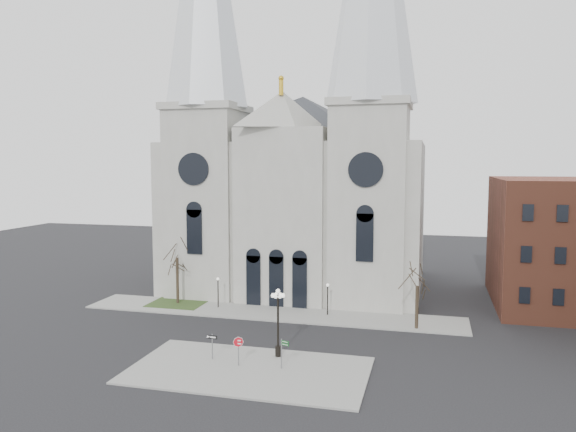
% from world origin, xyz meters
% --- Properties ---
extents(ground, '(160.00, 160.00, 0.00)m').
position_xyz_m(ground, '(0.00, 0.00, 0.00)').
color(ground, black).
rests_on(ground, ground).
extents(sidewalk_near, '(18.00, 10.00, 0.14)m').
position_xyz_m(sidewalk_near, '(3.00, -5.00, 0.07)').
color(sidewalk_near, gray).
rests_on(sidewalk_near, ground).
extents(sidewalk_far, '(40.00, 6.00, 0.14)m').
position_xyz_m(sidewalk_far, '(0.00, 11.00, 0.07)').
color(sidewalk_far, gray).
rests_on(sidewalk_far, ground).
extents(grass_patch, '(6.00, 5.00, 0.18)m').
position_xyz_m(grass_patch, '(-11.00, 12.00, 0.09)').
color(grass_patch, '#2E451D').
rests_on(grass_patch, ground).
extents(cathedral, '(33.00, 26.66, 54.00)m').
position_xyz_m(cathedral, '(0.00, 22.86, 18.48)').
color(cathedral, '#A2A096').
rests_on(cathedral, ground).
extents(bg_building_brick, '(14.00, 18.00, 14.00)m').
position_xyz_m(bg_building_brick, '(30.00, 22.00, 7.00)').
color(bg_building_brick, brown).
rests_on(bg_building_brick, ground).
extents(tree_left, '(3.20, 3.20, 7.50)m').
position_xyz_m(tree_left, '(-11.00, 12.00, 5.58)').
color(tree_left, black).
rests_on(tree_left, ground).
extents(tree_right, '(3.20, 3.20, 6.00)m').
position_xyz_m(tree_right, '(15.00, 9.00, 4.47)').
color(tree_right, black).
rests_on(tree_right, ground).
extents(ped_lamp_left, '(0.32, 0.32, 3.26)m').
position_xyz_m(ped_lamp_left, '(-6.00, 11.50, 2.33)').
color(ped_lamp_left, black).
rests_on(ped_lamp_left, sidewalk_far).
extents(ped_lamp_right, '(0.32, 0.32, 3.26)m').
position_xyz_m(ped_lamp_right, '(6.00, 11.50, 2.33)').
color(ped_lamp_right, black).
rests_on(ped_lamp_right, sidewalk_far).
extents(stop_sign, '(0.82, 0.09, 2.27)m').
position_xyz_m(stop_sign, '(1.98, -4.40, 1.77)').
color(stop_sign, slate).
rests_on(stop_sign, sidewalk_near).
extents(globe_lamp, '(1.35, 1.35, 5.56)m').
position_xyz_m(globe_lamp, '(4.40, -1.70, 3.63)').
color(globe_lamp, black).
rests_on(globe_lamp, sidewalk_near).
extents(one_way_sign, '(0.90, 0.11, 2.05)m').
position_xyz_m(one_way_sign, '(-0.51, -3.61, 1.54)').
color(one_way_sign, slate).
rests_on(one_way_sign, sidewalk_near).
extents(street_name_sign, '(0.70, 0.31, 2.31)m').
position_xyz_m(street_name_sign, '(5.44, -4.23, 1.50)').
color(street_name_sign, slate).
rests_on(street_name_sign, sidewalk_near).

